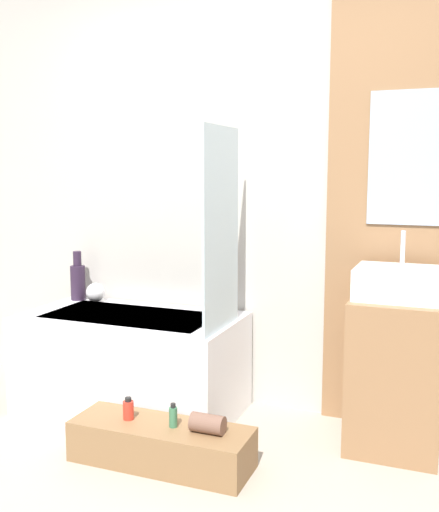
{
  "coord_description": "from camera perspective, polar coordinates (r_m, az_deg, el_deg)",
  "views": [
    {
      "loc": [
        1.08,
        -1.79,
        1.41
      ],
      "look_at": [
        0.09,
        0.71,
        1.03
      ],
      "focal_mm": 42.0,
      "sensor_mm": 36.0,
      "label": 1
    }
  ],
  "objects": [
    {
      "name": "vase_round_light",
      "position": [
        3.92,
        -11.72,
        -3.41
      ],
      "size": [
        0.12,
        0.12,
        0.12
      ],
      "primitive_type": "sphere",
      "color": "white",
      "rests_on": "bathtub"
    },
    {
      "name": "wooden_step_bench",
      "position": [
        3.04,
        -5.58,
        -17.41
      ],
      "size": [
        0.89,
        0.3,
        0.2
      ],
      "primitive_type": "cube",
      "color": "olive",
      "rests_on": "ground_plane"
    },
    {
      "name": "wall_wood_accent",
      "position": [
        3.33,
        17.5,
        5.99
      ],
      "size": [
        0.85,
        0.04,
        2.6
      ],
      "color": "#8E6642",
      "rests_on": "ground_plane"
    },
    {
      "name": "glass_shower_screen",
      "position": [
        3.11,
        0.16,
        2.55
      ],
      "size": [
        0.01,
        0.48,
        1.06
      ],
      "primitive_type": "cube",
      "color": "silver",
      "rests_on": "bathtub"
    },
    {
      "name": "sink",
      "position": [
        3.11,
        16.79,
        -2.48
      ],
      "size": [
        0.43,
        0.35,
        0.33
      ],
      "color": "white",
      "rests_on": "vanity_cabinet"
    },
    {
      "name": "vanity_cabinet",
      "position": [
        3.23,
        16.45,
        -10.66
      ],
      "size": [
        0.45,
        0.48,
        0.78
      ],
      "primitive_type": "cube",
      "color": "#8E6642",
      "rests_on": "ground_plane"
    },
    {
      "name": "towel_roll",
      "position": [
        2.89,
        -1.14,
        -15.67
      ],
      "size": [
        0.16,
        0.09,
        0.09
      ],
      "primitive_type": "cylinder",
      "rotation": [
        0.0,
        1.57,
        0.0
      ],
      "color": "brown",
      "rests_on": "wooden_step_bench"
    },
    {
      "name": "bathtub",
      "position": [
        3.62,
        -8.36,
        -10.01
      ],
      "size": [
        1.26,
        0.69,
        0.58
      ],
      "color": "white",
      "rests_on": "ground_plane"
    },
    {
      "name": "bottle_soap_primary",
      "position": [
        3.06,
        -8.67,
        -14.25
      ],
      "size": [
        0.05,
        0.05,
        0.11
      ],
      "color": "red",
      "rests_on": "wooden_step_bench"
    },
    {
      "name": "bottle_soap_secondary",
      "position": [
        2.95,
        -4.43,
        -14.98
      ],
      "size": [
        0.04,
        0.04,
        0.12
      ],
      "color": "#38704C",
      "rests_on": "wooden_step_bench"
    },
    {
      "name": "wall_tiled_back",
      "position": [
        3.54,
        3.87,
        6.31
      ],
      "size": [
        4.2,
        0.06,
        2.6
      ],
      "primitive_type": "cube",
      "color": "#B7B2A8",
      "rests_on": "ground_plane"
    },
    {
      "name": "vase_tall_dark",
      "position": [
        4.0,
        -13.34,
        -2.24
      ],
      "size": [
        0.1,
        0.1,
        0.32
      ],
      "color": "#2D1E33",
      "rests_on": "bathtub"
    }
  ]
}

